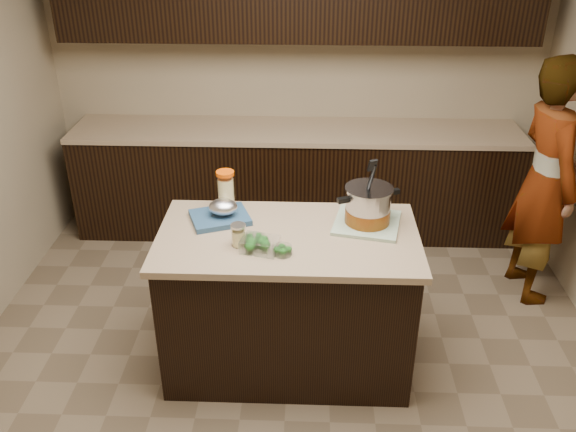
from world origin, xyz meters
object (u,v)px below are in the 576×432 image
(lemonade_pitcher, at_px, (226,193))
(stock_pot, at_px, (368,207))
(island, at_px, (288,301))
(person, at_px, (545,182))

(lemonade_pitcher, bearing_deg, stock_pot, -8.99)
(stock_pot, bearing_deg, island, 175.24)
(island, distance_m, lemonade_pitcher, 0.73)
(stock_pot, relative_size, lemonade_pitcher, 1.50)
(island, distance_m, stock_pot, 0.73)
(stock_pot, distance_m, person, 1.45)
(island, bearing_deg, lemonade_pitcher, 144.31)
(lemonade_pitcher, bearing_deg, person, 15.59)
(island, xyz_separation_m, stock_pot, (0.45, 0.14, 0.56))
(island, xyz_separation_m, person, (1.70, 0.85, 0.41))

